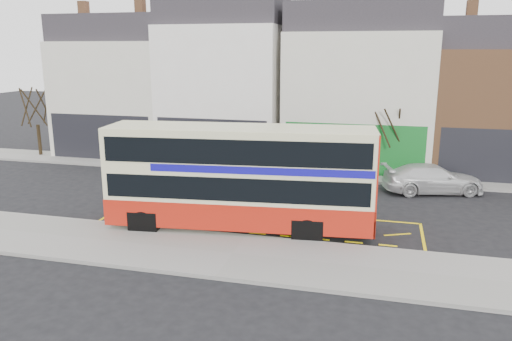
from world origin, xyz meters
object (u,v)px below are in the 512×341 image
(double_decker_bus, at_px, (241,177))
(street_tree_left, at_px, (35,97))
(car_silver, at_px, (153,161))
(street_tree_right, at_px, (388,116))
(bus_stop_post, at_px, (153,190))
(car_grey, at_px, (237,167))
(car_white, at_px, (433,179))

(double_decker_bus, xyz_separation_m, street_tree_left, (-18.05, 10.68, 1.93))
(car_silver, distance_m, street_tree_right, 14.55)
(car_silver, relative_size, street_tree_left, 0.65)
(bus_stop_post, bearing_deg, car_grey, 89.75)
(car_grey, distance_m, street_tree_left, 16.09)
(double_decker_bus, relative_size, car_silver, 2.81)
(car_grey, bearing_deg, double_decker_bus, -171.04)
(bus_stop_post, distance_m, street_tree_left, 18.92)
(car_grey, bearing_deg, street_tree_right, -81.32)
(street_tree_left, bearing_deg, car_silver, -12.76)
(car_silver, height_order, car_grey, car_grey)
(car_white, relative_size, street_tree_left, 0.84)
(car_silver, bearing_deg, street_tree_right, -78.64)
(car_silver, distance_m, street_tree_left, 10.76)
(car_grey, xyz_separation_m, street_tree_right, (8.48, 2.65, 2.97))
(bus_stop_post, xyz_separation_m, car_grey, (0.92, 9.23, -1.11))
(car_silver, bearing_deg, car_grey, -91.58)
(bus_stop_post, height_order, car_white, bus_stop_post)
(car_silver, xyz_separation_m, street_tree_left, (-9.90, 2.24, 3.57))
(double_decker_bus, distance_m, car_silver, 11.85)
(double_decker_bus, bearing_deg, street_tree_right, 55.21)
(double_decker_bus, relative_size, car_white, 2.15)
(double_decker_bus, distance_m, car_grey, 8.64)
(car_grey, relative_size, street_tree_right, 0.80)
(double_decker_bus, xyz_separation_m, bus_stop_post, (-3.49, -1.15, -0.51))
(car_silver, xyz_separation_m, car_white, (16.55, -0.49, 0.08))
(car_grey, bearing_deg, bus_stop_post, 165.61)
(car_grey, xyz_separation_m, car_white, (10.97, -0.13, 0.05))
(street_tree_left, height_order, street_tree_right, street_tree_left)
(car_grey, distance_m, car_white, 10.97)
(double_decker_bus, xyz_separation_m, car_white, (8.40, 7.95, -1.57))
(car_silver, relative_size, car_white, 0.77)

